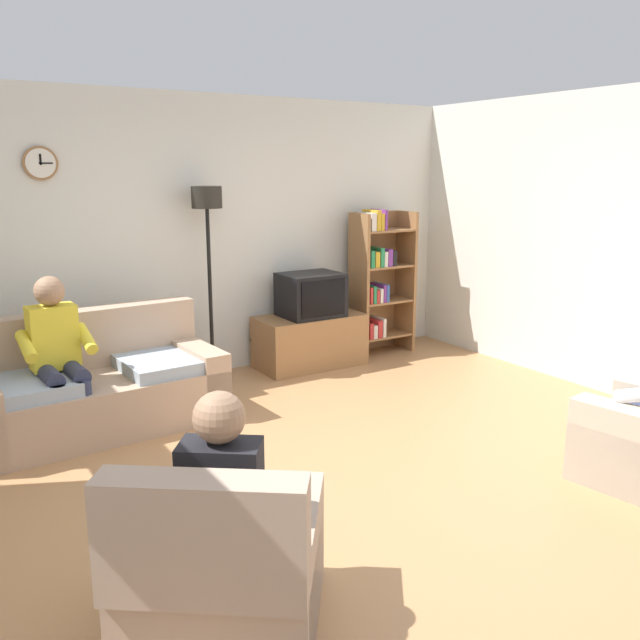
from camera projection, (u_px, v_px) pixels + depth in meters
name	position (u px, v px, depth m)	size (l,w,h in m)	color
ground_plane	(361.00, 466.00, 4.60)	(12.00, 12.00, 0.00)	#B27F51
back_wall_assembly	(205.00, 237.00, 6.50)	(6.20, 0.17, 2.70)	silver
right_wall	(632.00, 246.00, 5.77)	(0.12, 5.80, 2.70)	silver
couch	(96.00, 390.00, 5.22)	(1.95, 0.99, 0.90)	tan
tv_stand	(310.00, 341.00, 6.89)	(1.10, 0.56, 0.54)	olive
tv	(311.00, 295.00, 6.76)	(0.60, 0.49, 0.44)	black
bookshelf	(378.00, 279.00, 7.29)	(0.68, 0.36, 1.58)	olive
floor_lamp	(208.00, 230.00, 6.17)	(0.28, 0.28, 1.85)	black
armchair_near_window	(224.00, 574.00, 2.89)	(1.17, 1.18, 0.90)	tan
person_on_couch	(58.00, 351.00, 4.90)	(0.53, 0.55, 1.24)	yellow
person_in_left_armchair	(227.00, 498.00, 2.90)	(0.62, 0.64, 1.12)	black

